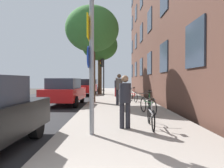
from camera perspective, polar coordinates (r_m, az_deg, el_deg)
ground_plane at (r=16.34m, az=-10.47°, el=-4.28°), size 41.80×41.80×0.00m
road_asphalt at (r=16.83m, az=-17.55°, el=-4.14°), size 7.00×38.00×0.01m
sidewalk at (r=16.10m, az=1.92°, el=-4.13°), size 4.20×38.00×0.12m
building_facade at (r=16.79m, az=11.49°, el=20.31°), size 0.56×27.00×14.09m
sign_post at (r=5.30m, az=-5.97°, el=6.97°), size 0.16×0.60×3.55m
traffic_light at (r=20.04m, az=-2.65°, el=4.02°), size 0.43×0.24×3.54m
tree_near at (r=13.48m, az=-5.58°, el=14.88°), size 3.41×3.41×6.12m
tree_far at (r=20.95m, az=-3.46°, el=10.66°), size 3.60×3.60×6.46m
bicycle_0 at (r=6.22m, az=10.88°, el=-8.77°), size 0.42×1.66×0.89m
bicycle_1 at (r=8.62m, az=10.08°, el=-5.88°), size 0.51×1.68×0.93m
bicycle_2 at (r=11.06m, az=10.40°, el=-4.43°), size 0.42×1.59×0.90m
bicycle_3 at (r=13.33m, az=6.01°, el=-3.36°), size 0.48×1.59×0.95m
bicycle_4 at (r=15.71m, az=4.96°, el=-2.76°), size 0.42×1.64×0.90m
bicycle_5 at (r=18.12m, az=4.88°, el=-2.21°), size 0.42×1.60×0.93m
pedestrian_0 at (r=5.94m, az=3.66°, el=-3.98°), size 0.43×0.43×1.55m
pedestrian_1 at (r=11.60m, az=2.02°, el=-0.90°), size 0.44×0.44×1.76m
pedestrian_2 at (r=17.28m, az=1.31°, el=-0.50°), size 0.51×0.51×1.62m
car_1 at (r=12.63m, az=-13.14°, el=-2.04°), size 2.08×4.00×1.62m
car_2 at (r=20.79m, az=-7.38°, el=-0.79°), size 2.01×4.52×1.62m
car_3 at (r=29.10m, az=-5.73°, el=-0.25°), size 1.86×4.13×1.62m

